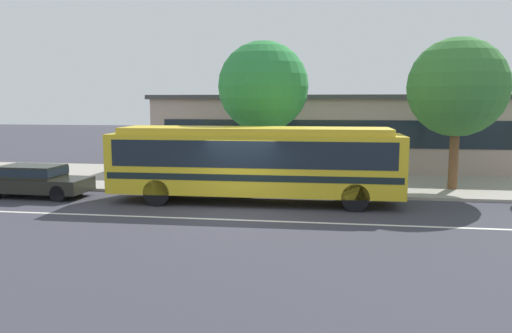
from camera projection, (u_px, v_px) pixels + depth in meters
The scene contains 10 objects.
ground_plane at pixel (236, 214), 17.01m from camera, with size 120.00×120.00×0.00m, color #383842.
sidewalk_slab at pixel (264, 179), 24.28m from camera, with size 60.00×8.00×0.12m, color #9F988C.
lane_stripe_center at pixel (232, 220), 16.23m from camera, with size 56.00×0.16×0.01m, color silver.
transit_bus at pixel (255, 159), 18.77m from camera, with size 11.06×2.58×2.90m.
sedan_behind_bus at pixel (35, 179), 20.08m from camera, with size 4.29×1.84×1.29m.
pedestrian_waiting_near_sign at pixel (234, 162), 22.51m from camera, with size 0.47×0.47×1.73m.
bus_stop_sign at pixel (373, 157), 20.15m from camera, with size 0.13×0.44×2.34m.
street_tree_near_stop at pixel (263, 87), 22.22m from camera, with size 4.08×4.08×6.46m.
street_tree_mid_block at pixel (457, 88), 20.74m from camera, with size 4.17×4.17×6.44m.
station_building at pixel (336, 131), 29.49m from camera, with size 20.77×8.12×4.22m.
Camera 1 is at (3.11, -16.37, 3.88)m, focal length 34.56 mm.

